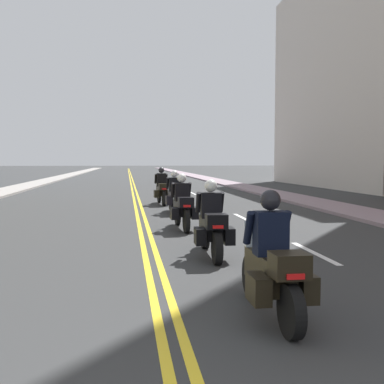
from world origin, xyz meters
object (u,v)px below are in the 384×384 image
Objects in this scene: motorcycle_0 at (272,268)px; motorcycle_3 at (175,195)px; motorcycle_1 at (211,226)px; motorcycle_4 at (162,190)px; motorcycle_2 at (182,206)px.

motorcycle_0 is 11.51m from motorcycle_3.
motorcycle_3 is at bearing 91.18° from motorcycle_1.
motorcycle_1 is at bearing -92.52° from motorcycle_4.
motorcycle_0 is 3.67m from motorcycle_1.
motorcycle_3 reaches higher than motorcycle_1.
motorcycle_0 is 7.45m from motorcycle_2.
motorcycle_1 is at bearing -90.35° from motorcycle_2.
motorcycle_0 reaches higher than motorcycle_1.
motorcycle_4 reaches higher than motorcycle_1.
motorcycle_4 is at bearing 92.49° from motorcycle_1.
motorcycle_0 is at bearing -92.41° from motorcycle_4.
motorcycle_2 is at bearing 93.78° from motorcycle_1.
motorcycle_4 is (-0.23, 14.93, 0.04)m from motorcycle_0.
motorcycle_4 is (-0.01, 7.49, 0.01)m from motorcycle_2.
motorcycle_0 is at bearing -90.76° from motorcycle_2.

